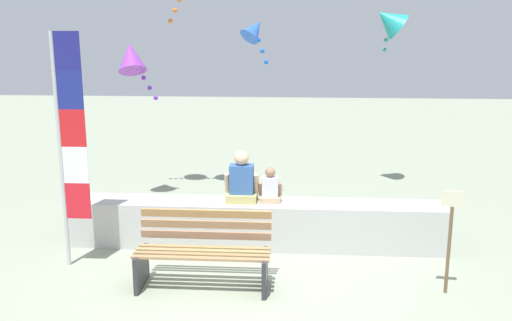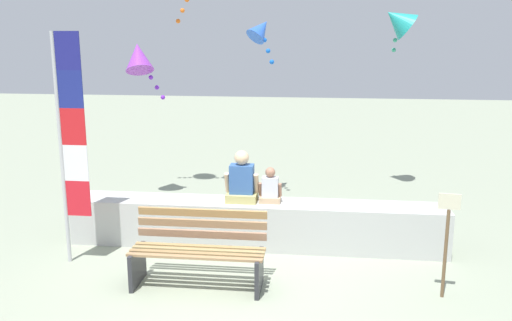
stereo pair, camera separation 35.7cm
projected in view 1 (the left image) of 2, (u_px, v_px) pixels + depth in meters
ground_plane at (249, 285)px, 6.71m from camera, size 40.00×40.00×0.00m
seawall_ledge at (256, 224)px, 7.90m from camera, size 5.31×0.59×0.65m
park_bench at (203, 253)px, 6.62m from camera, size 1.61×0.61×0.88m
person_adult at (242, 182)px, 7.80m from camera, size 0.48×0.35×0.73m
person_child at (270, 188)px, 7.79m from camera, size 0.33×0.24×0.50m
flag_banner at (68, 138)px, 6.91m from camera, size 0.37×0.05×3.00m
kite_purple at (131, 58)px, 9.54m from camera, size 0.76×0.81×1.09m
kite_blue at (255, 30)px, 9.49m from camera, size 0.62×0.62×0.84m
kite_teal at (389, 20)px, 10.05m from camera, size 0.70×0.62×0.94m
sign_post at (450, 233)px, 6.35m from camera, size 0.24×0.05×1.24m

